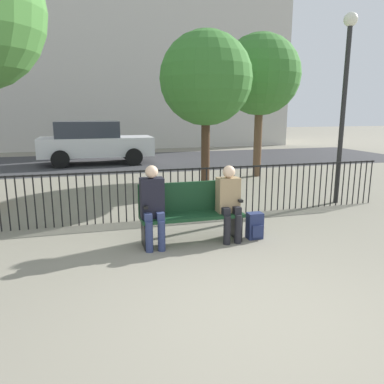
{
  "coord_description": "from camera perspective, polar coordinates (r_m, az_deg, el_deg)",
  "views": [
    {
      "loc": [
        -1.49,
        -3.1,
        2.0
      ],
      "look_at": [
        0.0,
        2.21,
        0.8
      ],
      "focal_mm": 35.0,
      "sensor_mm": 36.0,
      "label": 1
    }
  ],
  "objects": [
    {
      "name": "backpack",
      "position": [
        6.05,
        9.55,
        -5.13
      ],
      "size": [
        0.24,
        0.21,
        0.42
      ],
      "color": "navy",
      "rests_on": "ground"
    },
    {
      "name": "seated_person_1",
      "position": [
        5.8,
        5.67,
        -1.14
      ],
      "size": [
        0.34,
        0.39,
        1.18
      ],
      "color": "black",
      "rests_on": "ground"
    },
    {
      "name": "tree_2",
      "position": [
        11.81,
        10.34,
        17.09
      ],
      "size": [
        2.39,
        2.39,
        4.25
      ],
      "color": "brown",
      "rests_on": "ground"
    },
    {
      "name": "seated_person_0",
      "position": [
        5.49,
        -6.02,
        -1.68
      ],
      "size": [
        0.34,
        0.39,
        1.23
      ],
      "color": "navy",
      "rests_on": "ground"
    },
    {
      "name": "fence_railing",
      "position": [
        7.0,
        -3.22,
        0.39
      ],
      "size": [
        9.01,
        0.03,
        0.95
      ],
      "color": "black",
      "rests_on": "ground"
    },
    {
      "name": "park_bench",
      "position": [
        5.79,
        -0.21,
        -2.85
      ],
      "size": [
        1.58,
        0.45,
        0.92
      ],
      "color": "#14381E",
      "rests_on": "ground"
    },
    {
      "name": "tree_1",
      "position": [
        9.13,
        2.14,
        16.81
      ],
      "size": [
        2.18,
        2.18,
        3.83
      ],
      "color": "#422D1E",
      "rests_on": "ground"
    },
    {
      "name": "lamp_post",
      "position": [
        8.74,
        22.35,
        15.21
      ],
      "size": [
        0.28,
        0.28,
        3.94
      ],
      "color": "black",
      "rests_on": "ground"
    },
    {
      "name": "ground_plane",
      "position": [
        3.97,
        9.12,
        -18.06
      ],
      "size": [
        80.0,
        80.0,
        0.0
      ],
      "primitive_type": "plane",
      "color": "gray"
    },
    {
      "name": "parked_car_0",
      "position": [
        14.88,
        -14.7,
        7.4
      ],
      "size": [
        4.2,
        1.94,
        1.62
      ],
      "color": "silver",
      "rests_on": "ground"
    },
    {
      "name": "street_surface",
      "position": [
        15.3,
        -10.03,
        4.57
      ],
      "size": [
        24.0,
        6.0,
        0.01
      ],
      "color": "#333335",
      "rests_on": "ground"
    }
  ]
}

